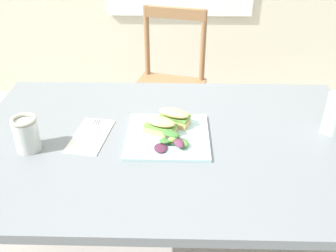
# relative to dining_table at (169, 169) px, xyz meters

# --- Properties ---
(dining_table) EXTENTS (1.31, 0.85, 0.74)m
(dining_table) POSITION_rel_dining_table_xyz_m (0.00, 0.00, 0.00)
(dining_table) COLOR slate
(dining_table) RESTS_ON ground
(chair_wooden_far) EXTENTS (0.48, 0.48, 0.87)m
(chair_wooden_far) POSITION_rel_dining_table_xyz_m (-0.02, 0.99, -0.17)
(chair_wooden_far) COLOR #8E6642
(chair_wooden_far) RESTS_ON ground
(plate_lunch) EXTENTS (0.27, 0.27, 0.01)m
(plate_lunch) POSITION_rel_dining_table_xyz_m (-0.00, 0.01, 0.13)
(plate_lunch) COLOR silver
(plate_lunch) RESTS_ON dining_table
(sandwich_half_front) EXTENTS (0.12, 0.10, 0.06)m
(sandwich_half_front) POSITION_rel_dining_table_xyz_m (-0.03, 0.02, 0.16)
(sandwich_half_front) COLOR #DBB270
(sandwich_half_front) RESTS_ON plate_lunch
(sandwich_half_back) EXTENTS (0.12, 0.10, 0.06)m
(sandwich_half_back) POSITION_rel_dining_table_xyz_m (0.02, 0.08, 0.16)
(sandwich_half_back) COLOR #DBB270
(sandwich_half_back) RESTS_ON plate_lunch
(salad_mixed_greens) EXTENTS (0.12, 0.11, 0.04)m
(salad_mixed_greens) POSITION_rel_dining_table_xyz_m (0.01, -0.04, 0.15)
(salad_mixed_greens) COLOR #3D7033
(salad_mixed_greens) RESTS_ON plate_lunch
(napkin_folded) EXTENTS (0.14, 0.23, 0.00)m
(napkin_folded) POSITION_rel_dining_table_xyz_m (-0.26, 0.01, 0.13)
(napkin_folded) COLOR silver
(napkin_folded) RESTS_ON dining_table
(fork_on_napkin) EXTENTS (0.04, 0.19, 0.00)m
(fork_on_napkin) POSITION_rel_dining_table_xyz_m (-0.26, 0.03, 0.13)
(fork_on_napkin) COLOR silver
(fork_on_napkin) RESTS_ON napkin_folded
(bottle_cold_brew) EXTENTS (0.08, 0.08, 0.19)m
(bottle_cold_brew) POSITION_rel_dining_table_xyz_m (0.55, 0.06, 0.19)
(bottle_cold_brew) COLOR #472819
(bottle_cold_brew) RESTS_ON dining_table
(mason_jar_iced_tea) EXTENTS (0.08, 0.08, 0.11)m
(mason_jar_iced_tea) POSITION_rel_dining_table_xyz_m (-0.44, -0.07, 0.17)
(mason_jar_iced_tea) COLOR #C67528
(mason_jar_iced_tea) RESTS_ON dining_table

